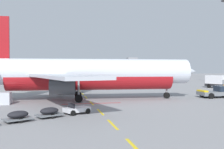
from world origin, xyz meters
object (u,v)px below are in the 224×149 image
object	(u,v)px
airliner_mid_left	(23,72)
baggage_train	(35,114)
pushback_tug	(219,92)
fuel_service_truck	(23,82)
catering_truck	(219,81)
airliner_foreground	(88,74)
uld_cargo_container	(4,98)

from	to	relation	value
airliner_mid_left	baggage_train	world-z (taller)	airliner_mid_left
pushback_tug	fuel_service_truck	xyz separation A→B (m)	(-33.52, 23.16, 0.74)
pushback_tug	fuel_service_truck	world-z (taller)	fuel_service_truck
catering_truck	fuel_service_truck	xyz separation A→B (m)	(-46.27, 5.00, 0.00)
pushback_tug	airliner_mid_left	world-z (taller)	airliner_mid_left
airliner_foreground	catering_truck	world-z (taller)	airliner_foreground
airliner_mid_left	fuel_service_truck	world-z (taller)	airliner_mid_left
airliner_foreground	airliner_mid_left	xyz separation A→B (m)	(-17.18, 61.20, -0.25)
pushback_tug	baggage_train	size ratio (longest dim) A/B	0.57
fuel_service_truck	uld_cargo_container	xyz separation A→B (m)	(0.85, -24.58, -0.85)
airliner_mid_left	baggage_train	distance (m)	75.95
fuel_service_truck	uld_cargo_container	bearing A→B (deg)	-88.03
pushback_tug	baggage_train	xyz separation A→B (m)	(-27.85, -12.72, -0.37)
pushback_tug	catering_truck	size ratio (longest dim) A/B	0.83
airliner_foreground	airliner_mid_left	world-z (taller)	airliner_foreground
airliner_mid_left	catering_truck	xyz separation A→B (m)	(51.32, -44.24, -2.05)
airliner_foreground	pushback_tug	bearing A→B (deg)	-3.19
uld_cargo_container	pushback_tug	bearing A→B (deg)	2.49
airliner_foreground	baggage_train	world-z (taller)	airliner_foreground
pushback_tug	uld_cargo_container	distance (m)	32.70
airliner_foreground	pushback_tug	xyz separation A→B (m)	(21.39, -1.19, -3.05)
catering_truck	baggage_train	xyz separation A→B (m)	(-40.61, -30.88, -1.11)
airliner_mid_left	fuel_service_truck	size ratio (longest dim) A/B	4.17
catering_truck	airliner_mid_left	bearing A→B (deg)	139.24
airliner_foreground	catering_truck	xyz separation A→B (m)	(34.14, 16.97, -2.30)
pushback_tug	airliner_foreground	bearing A→B (deg)	176.81
airliner_mid_left	baggage_train	bearing A→B (deg)	-81.88
airliner_mid_left	fuel_service_truck	bearing A→B (deg)	-82.67
fuel_service_truck	uld_cargo_container	world-z (taller)	fuel_service_truck
airliner_foreground	baggage_train	xyz separation A→B (m)	(-6.47, -13.92, -3.42)
airliner_foreground	uld_cargo_container	xyz separation A→B (m)	(-11.29, -2.61, -3.15)
baggage_train	uld_cargo_container	distance (m)	12.29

